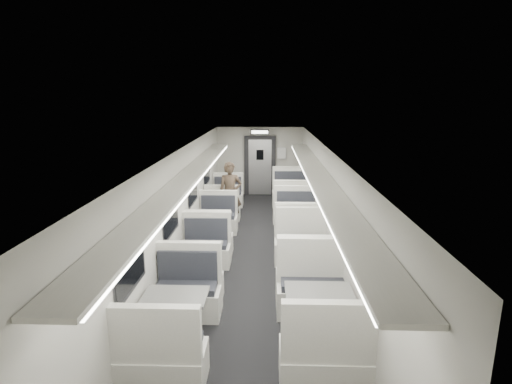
# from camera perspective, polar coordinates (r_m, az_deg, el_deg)

# --- Properties ---
(room) EXTENTS (3.24, 12.24, 2.64)m
(room) POSITION_cam_1_polar(r_m,az_deg,el_deg) (8.23, -0.25, -2.22)
(room) COLOR black
(room) RESTS_ON ground
(booth_left_a) EXTENTS (0.97, 1.96, 1.05)m
(booth_left_a) POSITION_cam_1_polar(r_m,az_deg,el_deg) (12.09, -4.39, -1.29)
(booth_left_a) COLOR beige
(booth_left_a) RESTS_ON room
(booth_left_b) EXTENTS (0.99, 2.00, 1.07)m
(booth_left_b) POSITION_cam_1_polar(r_m,az_deg,el_deg) (9.64, -5.99, -5.15)
(booth_left_b) COLOR beige
(booth_left_b) RESTS_ON room
(booth_left_c) EXTENTS (1.01, 2.05, 1.10)m
(booth_left_c) POSITION_cam_1_polar(r_m,az_deg,el_deg) (7.73, -8.03, -9.99)
(booth_left_c) COLOR beige
(booth_left_c) RESTS_ON room
(booth_left_d) EXTENTS (1.07, 2.17, 1.16)m
(booth_left_d) POSITION_cam_1_polar(r_m,az_deg,el_deg) (5.97, -11.36, -17.39)
(booth_left_d) COLOR beige
(booth_left_d) RESTS_ON room
(booth_right_a) EXTENTS (1.14, 2.31, 1.24)m
(booth_right_a) POSITION_cam_1_polar(r_m,az_deg,el_deg) (12.00, 5.13, -1.11)
(booth_right_a) COLOR beige
(booth_right_a) RESTS_ON room
(booth_right_b) EXTENTS (1.10, 2.22, 1.19)m
(booth_right_b) POSITION_cam_1_polar(r_m,az_deg,el_deg) (9.56, 6.01, -5.07)
(booth_right_b) COLOR beige
(booth_right_b) RESTS_ON room
(booth_right_c) EXTENTS (1.14, 2.32, 1.24)m
(booth_right_c) POSITION_cam_1_polar(r_m,az_deg,el_deg) (7.75, 7.06, -9.51)
(booth_right_c) COLOR beige
(booth_right_c) RESTS_ON room
(booth_right_d) EXTENTS (1.14, 2.30, 1.23)m
(booth_right_d) POSITION_cam_1_polar(r_m,az_deg,el_deg) (5.94, 8.91, -17.22)
(booth_right_d) COLOR beige
(booth_right_d) RESTS_ON room
(passenger) EXTENTS (0.66, 0.46, 1.73)m
(passenger) POSITION_cam_1_polar(r_m,az_deg,el_deg) (10.81, -3.69, -0.26)
(passenger) COLOR black
(passenger) RESTS_ON room
(window_a) EXTENTS (0.02, 1.18, 0.84)m
(window_a) POSITION_cam_1_polar(r_m,az_deg,el_deg) (11.64, -7.03, 3.11)
(window_a) COLOR black
(window_a) RESTS_ON room
(window_b) EXTENTS (0.02, 1.18, 0.84)m
(window_b) POSITION_cam_1_polar(r_m,az_deg,el_deg) (9.52, -9.00, 0.71)
(window_b) COLOR black
(window_b) RESTS_ON room
(window_c) EXTENTS (0.02, 1.18, 0.84)m
(window_c) POSITION_cam_1_polar(r_m,az_deg,el_deg) (7.43, -12.08, -3.05)
(window_c) COLOR black
(window_c) RESTS_ON room
(window_d) EXTENTS (0.02, 1.18, 0.84)m
(window_d) POSITION_cam_1_polar(r_m,az_deg,el_deg) (5.45, -17.54, -9.61)
(window_d) COLOR black
(window_d) RESTS_ON room
(luggage_rack_left) EXTENTS (0.46, 10.40, 0.09)m
(luggage_rack_left) POSITION_cam_1_polar(r_m,az_deg,el_deg) (7.91, -9.38, 2.29)
(luggage_rack_left) COLOR beige
(luggage_rack_left) RESTS_ON room
(luggage_rack_right) EXTENTS (0.46, 10.40, 0.09)m
(luggage_rack_right) POSITION_cam_1_polar(r_m,az_deg,el_deg) (7.83, 8.82, 2.19)
(luggage_rack_right) COLOR beige
(luggage_rack_right) RESTS_ON room
(vestibule_door) EXTENTS (1.10, 0.13, 2.10)m
(vestibule_door) POSITION_cam_1_polar(r_m,az_deg,el_deg) (14.06, 0.57, 3.71)
(vestibule_door) COLOR black
(vestibule_door) RESTS_ON room
(exit_sign) EXTENTS (0.62, 0.12, 0.16)m
(exit_sign) POSITION_cam_1_polar(r_m,az_deg,el_deg) (13.41, 0.54, 8.58)
(exit_sign) COLOR black
(exit_sign) RESTS_ON room
(wall_notice) EXTENTS (0.32, 0.02, 0.40)m
(wall_notice) POSITION_cam_1_polar(r_m,az_deg,el_deg) (13.98, 3.67, 5.54)
(wall_notice) COLOR silver
(wall_notice) RESTS_ON room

